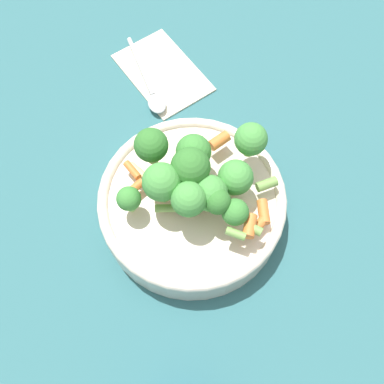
{
  "coord_description": "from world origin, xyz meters",
  "views": [
    {
      "loc": [
        -0.19,
        -0.14,
        0.56
      ],
      "look_at": [
        0.0,
        0.0,
        0.06
      ],
      "focal_mm": 42.0,
      "sensor_mm": 36.0,
      "label": 1
    }
  ],
  "objects": [
    {
      "name": "ground_plane",
      "position": [
        0.0,
        0.0,
        0.0
      ],
      "size": [
        3.0,
        3.0,
        0.0
      ],
      "primitive_type": "plane",
      "color": "#2D6066"
    },
    {
      "name": "bowl",
      "position": [
        0.0,
        0.0,
        0.03
      ],
      "size": [
        0.24,
        0.24,
        0.05
      ],
      "color": "beige",
      "rests_on": "ground_plane"
    },
    {
      "name": "pasta_salad",
      "position": [
        0.01,
        -0.0,
        0.1
      ],
      "size": [
        0.18,
        0.19,
        0.08
      ],
      "color": "#8CB766",
      "rests_on": "bowl"
    },
    {
      "name": "napkin",
      "position": [
        0.16,
        0.18,
        0.0
      ],
      "size": [
        0.14,
        0.17,
        0.01
      ],
      "color": "beige",
      "rests_on": "ground_plane"
    },
    {
      "name": "spoon",
      "position": [
        0.12,
        0.17,
        0.01
      ],
      "size": [
        0.1,
        0.14,
        0.01
      ],
      "rotation": [
        0.0,
        0.0,
        10.43
      ],
      "color": "silver",
      "rests_on": "napkin"
    }
  ]
}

